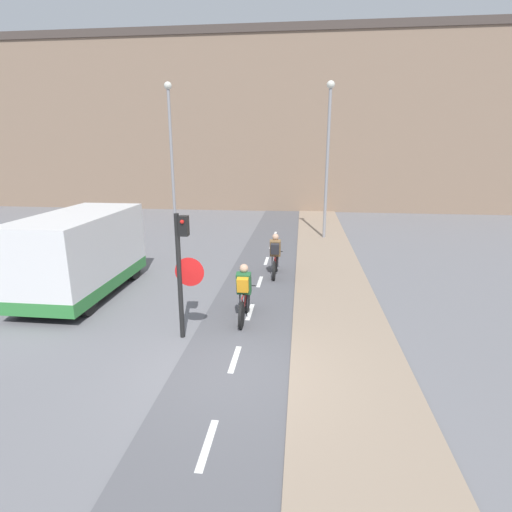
{
  "coord_description": "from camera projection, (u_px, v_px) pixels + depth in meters",
  "views": [
    {
      "loc": [
        1.29,
        -6.89,
        4.32
      ],
      "look_at": [
        0.0,
        4.4,
        1.2
      ],
      "focal_mm": 28.0,
      "sensor_mm": 36.0,
      "label": 1
    }
  ],
  "objects": [
    {
      "name": "bike_lane",
      "position": [
        231.0,
        372.0,
        7.89
      ],
      "size": [
        2.31,
        60.0,
        0.02
      ],
      "color": "#56565B",
      "rests_on": "ground_plane"
    },
    {
      "name": "cyclist_far",
      "position": [
        275.0,
        256.0,
        13.59
      ],
      "size": [
        0.46,
        1.65,
        1.49
      ],
      "color": "black",
      "rests_on": "ground_plane"
    },
    {
      "name": "traffic_light_pole",
      "position": [
        183.0,
        263.0,
        8.89
      ],
      "size": [
        0.67,
        0.26,
        2.93
      ],
      "color": "black",
      "rests_on": "ground_plane"
    },
    {
      "name": "cyclist_near",
      "position": [
        244.0,
        294.0,
        10.08
      ],
      "size": [
        0.46,
        1.69,
        1.51
      ],
      "color": "black",
      "rests_on": "ground_plane"
    },
    {
      "name": "building_row_background",
      "position": [
        286.0,
        124.0,
        28.48
      ],
      "size": [
        60.0,
        5.2,
        11.72
      ],
      "color": "#89705B",
      "rests_on": "ground_plane"
    },
    {
      "name": "sidewalk_strip",
      "position": [
        352.0,
        379.0,
        7.62
      ],
      "size": [
        2.4,
        60.0,
        0.05
      ],
      "color": "gray",
      "rests_on": "ground_plane"
    },
    {
      "name": "street_lamp_sidewalk",
      "position": [
        328.0,
        146.0,
        18.33
      ],
      "size": [
        0.36,
        0.36,
        7.15
      ],
      "color": "gray",
      "rests_on": "ground_plane"
    },
    {
      "name": "ground_plane",
      "position": [
        231.0,
        373.0,
        7.88
      ],
      "size": [
        120.0,
        120.0,
        0.0
      ],
      "primitive_type": "plane",
      "color": "slate"
    },
    {
      "name": "van",
      "position": [
        81.0,
        255.0,
        11.82
      ],
      "size": [
        2.06,
        4.63,
        2.45
      ],
      "color": "white",
      "rests_on": "ground_plane"
    },
    {
      "name": "street_lamp_far",
      "position": [
        171.0,
        145.0,
        19.2
      ],
      "size": [
        0.36,
        0.36,
        7.23
      ],
      "color": "gray",
      "rests_on": "ground_plane"
    }
  ]
}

